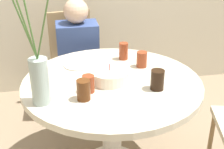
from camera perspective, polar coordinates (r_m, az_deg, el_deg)
name	(u,v)px	position (r m, az deg, el deg)	size (l,w,h in m)	color
dining_table	(112,99)	(1.99, 0.00, -4.54)	(1.11, 1.11, 0.70)	beige
chair_near_front	(74,57)	(2.85, -7.01, 3.28)	(0.47, 0.47, 0.89)	beige
birthday_cake	(109,76)	(1.90, -0.49, -0.22)	(0.24, 0.24, 0.12)	white
flower_vase	(37,60)	(1.61, -13.57, 2.51)	(0.26, 0.24, 0.79)	#9EB2AD
side_plate	(78,65)	(2.14, -6.16, 1.78)	(0.20, 0.20, 0.01)	silver
drink_glass_0	(88,84)	(1.78, -4.34, -1.70)	(0.07, 0.07, 0.10)	maroon
drink_glass_1	(84,90)	(1.70, -5.23, -2.84)	(0.08, 0.08, 0.12)	#51280F
drink_glass_2	(142,59)	(2.10, 5.47, 2.77)	(0.07, 0.07, 0.11)	maroon
drink_glass_3	(157,80)	(1.82, 8.30, -0.97)	(0.08, 0.08, 0.12)	black
drink_glass_4	(123,51)	(2.21, 2.11, 4.30)	(0.06, 0.06, 0.12)	maroon
person_woman	(79,64)	(2.71, -6.13, 2.00)	(0.34, 0.24, 1.05)	#383333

